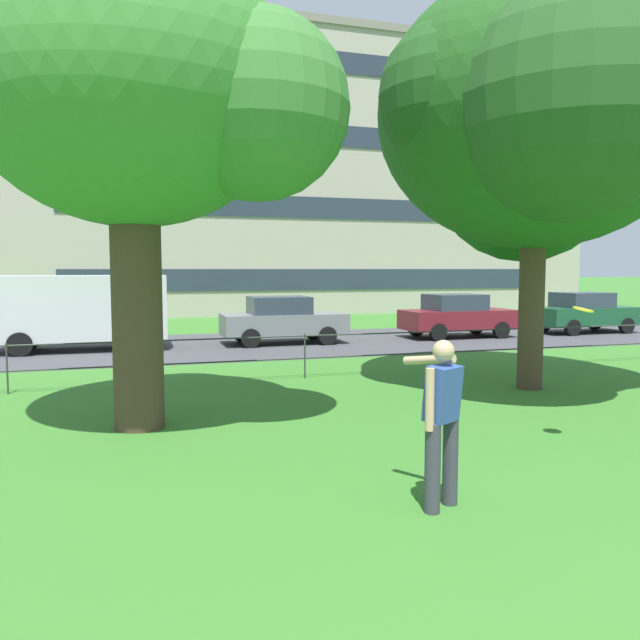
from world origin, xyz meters
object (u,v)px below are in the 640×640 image
at_px(car_dark_green_center, 584,312).
at_px(apartment_building_background, 299,183).
at_px(tree_small_lawn, 153,98).
at_px(frisbee, 583,309).
at_px(tree_large_lawn, 547,116).
at_px(car_grey_left, 282,320).
at_px(car_maroon_far_left, 457,316).
at_px(panel_van_far_right, 80,308).
at_px(person_thrower, 441,418).

relative_size(car_dark_green_center, apartment_building_background, 0.13).
height_order(tree_small_lawn, frisbee, tree_small_lawn).
distance_m(tree_large_lawn, car_grey_left, 10.66).
distance_m(tree_large_lawn, car_maroon_far_left, 10.67).
bearing_deg(apartment_building_background, frisbee, -97.94).
bearing_deg(car_dark_green_center, frisbee, -130.26).
bearing_deg(panel_van_far_right, car_maroon_far_left, -0.74).
height_order(frisbee, car_maroon_far_left, frisbee).
relative_size(tree_small_lawn, apartment_building_background, 0.22).
xyz_separation_m(tree_large_lawn, car_grey_left, (-3.13, 9.07, -4.63)).
relative_size(panel_van_far_right, car_maroon_far_left, 1.24).
bearing_deg(car_dark_green_center, apartment_building_background, 110.10).
bearing_deg(apartment_building_background, person_thrower, -102.61).
distance_m(tree_large_lawn, panel_van_far_right, 13.72).
xyz_separation_m(frisbee, apartment_building_background, (4.23, 30.31, 5.80)).
height_order(tree_large_lawn, frisbee, tree_large_lawn).
distance_m(tree_small_lawn, car_dark_green_center, 19.34).
xyz_separation_m(panel_van_far_right, car_maroon_far_left, (12.55, -0.16, -0.49)).
xyz_separation_m(person_thrower, frisbee, (2.87, 1.41, 0.95)).
bearing_deg(car_grey_left, tree_large_lawn, -71.00).
bearing_deg(tree_small_lawn, tree_large_lawn, 5.37).
xyz_separation_m(tree_small_lawn, apartment_building_background, (9.68, 27.45, 2.71)).
bearing_deg(car_grey_left, car_dark_green_center, -0.02).
height_order(frisbee, panel_van_far_right, panel_van_far_right).
bearing_deg(car_maroon_far_left, tree_large_lawn, -109.80).
height_order(person_thrower, car_grey_left, person_thrower).
bearing_deg(car_dark_green_center, tree_small_lawn, -148.83).
height_order(panel_van_far_right, car_dark_green_center, panel_van_far_right).
distance_m(frisbee, car_maroon_far_left, 13.70).
height_order(car_maroon_far_left, apartment_building_background, apartment_building_background).
height_order(tree_small_lawn, person_thrower, tree_small_lawn).
xyz_separation_m(person_thrower, car_grey_left, (1.74, 14.04, -0.16)).
xyz_separation_m(tree_large_lawn, panel_van_far_right, (-9.30, 9.21, -4.14)).
bearing_deg(tree_large_lawn, apartment_building_background, 85.23).
height_order(tree_large_lawn, panel_van_far_right, tree_large_lawn).
relative_size(tree_large_lawn, apartment_building_background, 0.25).
bearing_deg(apartment_building_background, panel_van_far_right, -123.32).
bearing_deg(car_maroon_far_left, tree_small_lawn, -137.69).
bearing_deg(person_thrower, apartment_building_background, 77.39).
relative_size(tree_small_lawn, panel_van_far_right, 1.42).
height_order(person_thrower, panel_van_far_right, panel_van_far_right).
bearing_deg(panel_van_far_right, tree_large_lawn, -44.73).
relative_size(person_thrower, car_grey_left, 0.43).
height_order(tree_small_lawn, car_dark_green_center, tree_small_lawn).
bearing_deg(tree_large_lawn, tree_small_lawn, -174.63).
bearing_deg(car_grey_left, person_thrower, -97.06).
bearing_deg(car_dark_green_center, tree_large_lawn, -133.81).
xyz_separation_m(tree_small_lawn, car_grey_left, (4.33, 9.78, -4.20)).
bearing_deg(apartment_building_background, car_maroon_far_left, -86.69).
xyz_separation_m(person_thrower, car_maroon_far_left, (8.12, 14.02, -0.16)).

